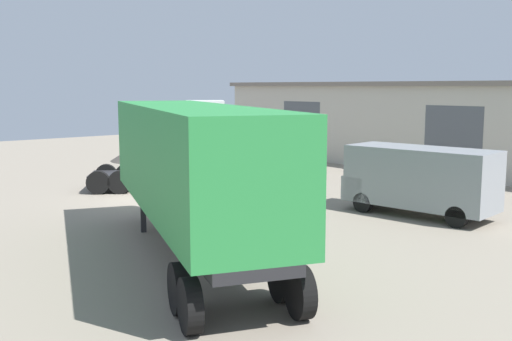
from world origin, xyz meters
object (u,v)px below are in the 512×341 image
tractor_unit_white (198,147)px  gravel_pile (148,149)px  oil_drum (151,166)px  delivery_van_grey (416,178)px  container_trailer_green (191,163)px

tractor_unit_white → gravel_pile: bearing=106.4°
gravel_pile → oil_drum: size_ratio=5.24×
tractor_unit_white → delivery_van_grey: size_ratio=1.23×
delivery_van_grey → gravel_pile: bearing=-9.2°
delivery_van_grey → oil_drum: size_ratio=6.21×
container_trailer_green → gravel_pile: bearing=-5.6°
container_trailer_green → delivery_van_grey: 9.27m
container_trailer_green → tractor_unit_white: bearing=-14.1°
tractor_unit_white → delivery_van_grey: (9.63, 2.72, -0.51)m
tractor_unit_white → gravel_pile: 11.07m
tractor_unit_white → container_trailer_green: container_trailer_green is taller
container_trailer_green → oil_drum: (-14.31, 7.01, -2.14)m
gravel_pile → oil_drum: gravel_pile is taller
tractor_unit_white → oil_drum: (-5.16, 0.55, -1.40)m
container_trailer_green → delivery_van_grey: bearing=-71.9°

